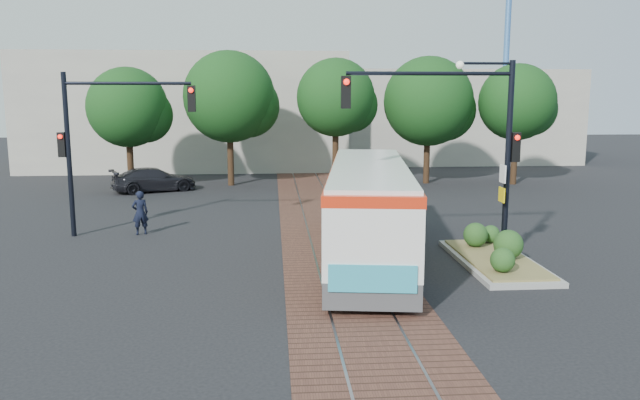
{
  "coord_description": "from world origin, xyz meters",
  "views": [
    {
      "loc": [
        -2.08,
        -19.3,
        5.2
      ],
      "look_at": [
        -0.46,
        1.87,
        1.6
      ],
      "focal_mm": 35.0,
      "sensor_mm": 36.0,
      "label": 1
    }
  ],
  "objects_px": {
    "city_bus": "(369,206)",
    "officer": "(140,213)",
    "signal_pole_main": "(469,130)",
    "traffic_island": "(495,253)",
    "parked_car": "(154,180)",
    "signal_pole_left": "(99,132)"
  },
  "relations": [
    {
      "from": "signal_pole_left",
      "to": "officer",
      "type": "xyz_separation_m",
      "value": [
        1.31,
        0.07,
        -3.03
      ]
    },
    {
      "from": "city_bus",
      "to": "parked_car",
      "type": "relative_size",
      "value": 2.57
    },
    {
      "from": "traffic_island",
      "to": "signal_pole_left",
      "type": "xyz_separation_m",
      "value": [
        -13.19,
        4.89,
        3.54
      ]
    },
    {
      "from": "signal_pole_left",
      "to": "officer",
      "type": "relative_size",
      "value": 3.61
    },
    {
      "from": "city_bus",
      "to": "officer",
      "type": "bearing_deg",
      "value": 161.79
    },
    {
      "from": "parked_car",
      "to": "signal_pole_main",
      "type": "bearing_deg",
      "value": -165.14
    },
    {
      "from": "city_bus",
      "to": "traffic_island",
      "type": "relative_size",
      "value": 2.21
    },
    {
      "from": "traffic_island",
      "to": "officer",
      "type": "xyz_separation_m",
      "value": [
        -11.88,
        4.96,
        0.5
      ]
    },
    {
      "from": "officer",
      "to": "signal_pole_main",
      "type": "bearing_deg",
      "value": 132.34
    },
    {
      "from": "traffic_island",
      "to": "parked_car",
      "type": "xyz_separation_m",
      "value": [
        -13.35,
        15.68,
        0.32
      ]
    },
    {
      "from": "city_bus",
      "to": "officer",
      "type": "distance_m",
      "value": 8.99
    },
    {
      "from": "city_bus",
      "to": "officer",
      "type": "xyz_separation_m",
      "value": [
        -8.04,
        3.93,
        -0.85
      ]
    },
    {
      "from": "officer",
      "to": "city_bus",
      "type": "bearing_deg",
      "value": 130.32
    },
    {
      "from": "traffic_island",
      "to": "parked_car",
      "type": "height_order",
      "value": "parked_car"
    },
    {
      "from": "signal_pole_main",
      "to": "officer",
      "type": "height_order",
      "value": "signal_pole_main"
    },
    {
      "from": "signal_pole_left",
      "to": "parked_car",
      "type": "height_order",
      "value": "signal_pole_left"
    },
    {
      "from": "city_bus",
      "to": "traffic_island",
      "type": "bearing_deg",
      "value": -7.18
    },
    {
      "from": "city_bus",
      "to": "signal_pole_main",
      "type": "relative_size",
      "value": 1.92
    },
    {
      "from": "city_bus",
      "to": "officer",
      "type": "relative_size",
      "value": 6.93
    },
    {
      "from": "officer",
      "to": "parked_car",
      "type": "distance_m",
      "value": 10.82
    },
    {
      "from": "traffic_island",
      "to": "signal_pole_main",
      "type": "relative_size",
      "value": 0.87
    },
    {
      "from": "city_bus",
      "to": "parked_car",
      "type": "height_order",
      "value": "city_bus"
    }
  ]
}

